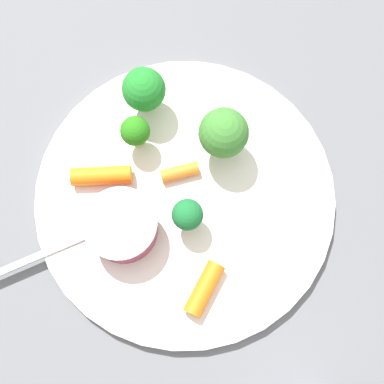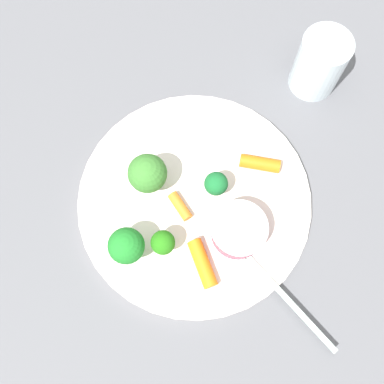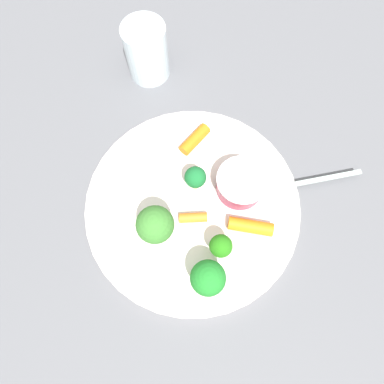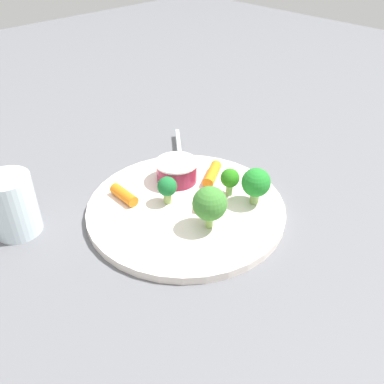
{
  "view_description": "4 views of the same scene",
  "coord_description": "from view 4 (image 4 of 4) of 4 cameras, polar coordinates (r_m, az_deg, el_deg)",
  "views": [
    {
      "loc": [
        0.12,
        0.07,
        0.47
      ],
      "look_at": [
        -0.0,
        0.01,
        0.03
      ],
      "focal_mm": 46.33,
      "sensor_mm": 36.0,
      "label": 1
    },
    {
      "loc": [
        0.02,
        -0.16,
        0.56
      ],
      "look_at": [
        -0.0,
        0.01,
        0.02
      ],
      "focal_mm": 42.98,
      "sensor_mm": 36.0,
      "label": 2
    },
    {
      "loc": [
        -0.1,
        -0.08,
        0.44
      ],
      "look_at": [
        0.01,
        0.01,
        0.02
      ],
      "focal_mm": 30.68,
      "sensor_mm": 36.0,
      "label": 3
    },
    {
      "loc": [
        -0.36,
        0.34,
        0.38
      ],
      "look_at": [
        0.01,
        -0.02,
        0.02
      ],
      "focal_mm": 39.43,
      "sensor_mm": 36.0,
      "label": 4
    }
  ],
  "objects": [
    {
      "name": "carrot_stick_2",
      "position": [
        0.67,
        2.75,
        2.46
      ],
      "size": [
        0.04,
        0.06,
        0.02
      ],
      "primitive_type": "cylinder",
      "rotation": [
        1.57,
        0.0,
        3.66
      ],
      "color": "orange",
      "rests_on": "plate"
    },
    {
      "name": "broccoli_floret_2",
      "position": [
        0.56,
        2.42,
        -1.62
      ],
      "size": [
        0.05,
        0.05,
        0.06
      ],
      "color": "#8FB559",
      "rests_on": "plate"
    },
    {
      "name": "drinking_glass",
      "position": [
        0.62,
        -23.09,
        -1.64
      ],
      "size": [
        0.06,
        0.06,
        0.09
      ],
      "primitive_type": "cylinder",
      "color": "silver",
      "rests_on": "ground_plane"
    },
    {
      "name": "broccoli_floret_0",
      "position": [
        0.61,
        -3.38,
        0.62
      ],
      "size": [
        0.03,
        0.03,
        0.04
      ],
      "color": "#95AE60",
      "rests_on": "plate"
    },
    {
      "name": "carrot_stick_1",
      "position": [
        0.61,
        1.08,
        -1.38
      ],
      "size": [
        0.03,
        0.04,
        0.01
      ],
      "primitive_type": "cylinder",
      "rotation": [
        1.57,
        0.0,
        3.88
      ],
      "color": "orange",
      "rests_on": "plate"
    },
    {
      "name": "broccoli_floret_3",
      "position": [
        0.61,
        8.65,
        1.2
      ],
      "size": [
        0.04,
        0.04,
        0.06
      ],
      "color": "#84A95D",
      "rests_on": "plate"
    },
    {
      "name": "fork",
      "position": [
        0.74,
        -1.64,
        5.31
      ],
      "size": [
        0.14,
        0.12,
        0.0
      ],
      "color": "#AEC4BC",
      "rests_on": "plate"
    },
    {
      "name": "carrot_stick_0",
      "position": [
        0.63,
        -9.19,
        -0.39
      ],
      "size": [
        0.05,
        0.02,
        0.02
      ],
      "primitive_type": "cylinder",
      "rotation": [
        1.57,
        0.0,
        1.55
      ],
      "color": "orange",
      "rests_on": "plate"
    },
    {
      "name": "plate",
      "position": [
        0.62,
        -0.82,
        -2.2
      ],
      "size": [
        0.29,
        0.29,
        0.01
      ],
      "primitive_type": "cylinder",
      "color": "silver",
      "rests_on": "ground_plane"
    },
    {
      "name": "sauce_cup",
      "position": [
        0.66,
        -2.09,
        2.85
      ],
      "size": [
        0.07,
        0.07,
        0.03
      ],
      "color": "maroon",
      "rests_on": "plate"
    },
    {
      "name": "broccoli_floret_1",
      "position": [
        0.63,
        5.15,
        1.78
      ],
      "size": [
        0.03,
        0.03,
        0.04
      ],
      "color": "#94C06D",
      "rests_on": "plate"
    },
    {
      "name": "ground_plane",
      "position": [
        0.63,
        -0.81,
        -2.63
      ],
      "size": [
        2.4,
        2.4,
        0.0
      ],
      "primitive_type": "plane",
      "color": "#5A5B60"
    }
  ]
}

